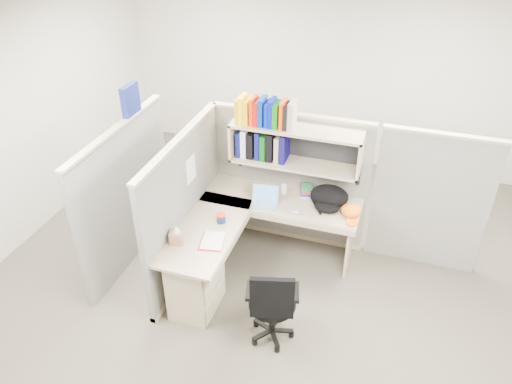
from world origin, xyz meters
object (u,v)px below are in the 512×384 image
(desk, at_px, (220,261))
(snack_canister, at_px, (221,218))
(laptop, at_px, (264,198))
(task_chair, at_px, (272,315))
(backpack, at_px, (329,199))

(desk, height_order, snack_canister, snack_canister)
(laptop, relative_size, task_chair, 0.31)
(laptop, relative_size, snack_canister, 2.93)
(laptop, bearing_deg, snack_canister, -137.69)
(desk, bearing_deg, task_chair, -32.92)
(backpack, bearing_deg, laptop, -178.27)
(backpack, height_order, snack_canister, backpack)
(task_chair, bearing_deg, desk, 147.08)
(laptop, bearing_deg, task_chair, -78.05)
(snack_canister, bearing_deg, desk, -73.97)
(desk, xyz_separation_m, laptop, (0.26, 0.68, 0.39))
(snack_canister, bearing_deg, backpack, 30.55)
(backpack, distance_m, snack_canister, 1.16)
(desk, xyz_separation_m, task_chair, (0.69, -0.45, -0.11))
(desk, relative_size, task_chair, 1.87)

